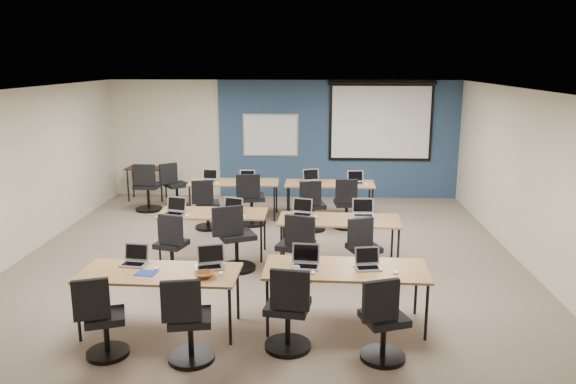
# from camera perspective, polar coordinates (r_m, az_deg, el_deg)

# --- Properties ---
(floor) EXTENTS (8.00, 9.00, 0.02)m
(floor) POSITION_cam_1_polar(r_m,az_deg,el_deg) (8.96, -2.00, -7.20)
(floor) COLOR #6B6354
(floor) RESTS_ON ground
(ceiling) EXTENTS (8.00, 9.00, 0.02)m
(ceiling) POSITION_cam_1_polar(r_m,az_deg,el_deg) (8.41, -2.15, 10.31)
(ceiling) COLOR white
(ceiling) RESTS_ON ground
(wall_back) EXTENTS (8.00, 0.04, 2.70)m
(wall_back) POSITION_cam_1_polar(r_m,az_deg,el_deg) (13.01, -0.43, 5.38)
(wall_back) COLOR beige
(wall_back) RESTS_ON ground
(wall_front) EXTENTS (8.00, 0.04, 2.70)m
(wall_front) POSITION_cam_1_polar(r_m,az_deg,el_deg) (4.32, -7.13, -11.19)
(wall_front) COLOR beige
(wall_front) RESTS_ON ground
(wall_left) EXTENTS (0.04, 9.00, 2.70)m
(wall_left) POSITION_cam_1_polar(r_m,az_deg,el_deg) (9.77, -26.17, 1.38)
(wall_left) COLOR beige
(wall_left) RESTS_ON ground
(wall_right) EXTENTS (0.04, 9.00, 2.70)m
(wall_right) POSITION_cam_1_polar(r_m,az_deg,el_deg) (9.17, 23.70, 0.92)
(wall_right) COLOR beige
(wall_right) RESTS_ON ground
(blue_accent_panel) EXTENTS (5.50, 0.04, 2.70)m
(blue_accent_panel) POSITION_cam_1_polar(r_m,az_deg,el_deg) (12.97, 5.11, 5.30)
(blue_accent_panel) COLOR #3D5977
(blue_accent_panel) RESTS_ON wall_back
(whiteboard) EXTENTS (1.28, 0.03, 0.98)m
(whiteboard) POSITION_cam_1_polar(r_m,az_deg,el_deg) (12.95, -1.78, 5.78)
(whiteboard) COLOR #AFBDC4
(whiteboard) RESTS_ON wall_back
(projector_screen) EXTENTS (2.40, 0.10, 1.82)m
(projector_screen) POSITION_cam_1_polar(r_m,az_deg,el_deg) (12.92, 9.42, 7.54)
(projector_screen) COLOR black
(projector_screen) RESTS_ON wall_back
(training_table_front_left) EXTENTS (1.85, 0.77, 0.73)m
(training_table_front_left) POSITION_cam_1_polar(r_m,az_deg,el_deg) (6.77, -12.90, -8.25)
(training_table_front_left) COLOR #A77B3B
(training_table_front_left) RESTS_ON floor
(training_table_front_right) EXTENTS (1.93, 0.80, 0.73)m
(training_table_front_right) POSITION_cam_1_polar(r_m,az_deg,el_deg) (6.75, 5.87, -8.02)
(training_table_front_right) COLOR brown
(training_table_front_right) RESTS_ON floor
(training_table_mid_left) EXTENTS (1.75, 0.73, 0.73)m
(training_table_mid_left) POSITION_cam_1_polar(r_m,az_deg,el_deg) (9.17, -7.65, -2.34)
(training_table_mid_left) COLOR brown
(training_table_mid_left) RESTS_ON floor
(training_table_mid_right) EXTENTS (1.88, 0.78, 0.73)m
(training_table_mid_right) POSITION_cam_1_polar(r_m,az_deg,el_deg) (8.75, 5.21, -3.01)
(training_table_mid_right) COLOR #A66F37
(training_table_mid_right) RESTS_ON floor
(training_table_back_left) EXTENTS (1.81, 0.75, 0.73)m
(training_table_back_left) POSITION_cam_1_polar(r_m,az_deg,el_deg) (11.43, -5.51, 0.84)
(training_table_back_left) COLOR brown
(training_table_back_left) RESTS_ON floor
(training_table_back_right) EXTENTS (1.78, 0.74, 0.73)m
(training_table_back_right) POSITION_cam_1_polar(r_m,az_deg,el_deg) (11.28, 4.25, 0.69)
(training_table_back_right) COLOR #A67546
(training_table_back_right) RESTS_ON floor
(laptop_0) EXTENTS (0.30, 0.25, 0.23)m
(laptop_0) POSITION_cam_1_polar(r_m,az_deg,el_deg) (7.06, -15.31, -6.60)
(laptop_0) COLOR #9B9CA8
(laptop_0) RESTS_ON training_table_front_left
(mouse_0) EXTENTS (0.08, 0.10, 0.03)m
(mouse_0) POSITION_cam_1_polar(r_m,az_deg,el_deg) (6.85, -13.21, -7.54)
(mouse_0) COLOR white
(mouse_0) RESTS_ON training_table_front_left
(task_chair_0) EXTENTS (0.48, 0.46, 0.95)m
(task_chair_0) POSITION_cam_1_polar(r_m,az_deg,el_deg) (6.45, -18.35, -12.63)
(task_chair_0) COLOR black
(task_chair_0) RESTS_ON floor
(laptop_1) EXTENTS (0.33, 0.28, 0.25)m
(laptop_1) POSITION_cam_1_polar(r_m,az_deg,el_deg) (6.78, -7.95, -7.04)
(laptop_1) COLOR #B5B5B5
(laptop_1) RESTS_ON training_table_front_left
(mouse_1) EXTENTS (0.06, 0.09, 0.03)m
(mouse_1) POSITION_cam_1_polar(r_m,az_deg,el_deg) (6.56, -6.85, -8.19)
(mouse_1) COLOR white
(mouse_1) RESTS_ON training_table_front_left
(task_chair_1) EXTENTS (0.50, 0.50, 0.98)m
(task_chair_1) POSITION_cam_1_polar(r_m,az_deg,el_deg) (6.13, -10.10, -13.36)
(task_chair_1) COLOR black
(task_chair_1) RESTS_ON floor
(laptop_2) EXTENTS (0.33, 0.28, 0.25)m
(laptop_2) POSITION_cam_1_polar(r_m,az_deg,el_deg) (6.75, 1.81, -7.02)
(laptop_2) COLOR #BDBDBF
(laptop_2) RESTS_ON training_table_front_right
(mouse_2) EXTENTS (0.08, 0.10, 0.03)m
(mouse_2) POSITION_cam_1_polar(r_m,az_deg,el_deg) (6.54, 2.55, -8.18)
(mouse_2) COLOR white
(mouse_2) RESTS_ON training_table_front_right
(task_chair_2) EXTENTS (0.52, 0.52, 1.00)m
(task_chair_2) POSITION_cam_1_polar(r_m,az_deg,el_deg) (6.26, 0.03, -12.46)
(task_chair_2) COLOR black
(task_chair_2) RESTS_ON floor
(laptop_3) EXTENTS (0.30, 0.25, 0.23)m
(laptop_3) POSITION_cam_1_polar(r_m,az_deg,el_deg) (6.77, 8.09, -7.14)
(laptop_3) COLOR silver
(laptop_3) RESTS_ON training_table_front_right
(mouse_3) EXTENTS (0.07, 0.10, 0.04)m
(mouse_3) POSITION_cam_1_polar(r_m,az_deg,el_deg) (6.66, 10.90, -8.00)
(mouse_3) COLOR white
(mouse_3) RESTS_ON training_table_front_right
(task_chair_3) EXTENTS (0.51, 0.49, 0.97)m
(task_chair_3) POSITION_cam_1_polar(r_m,az_deg,el_deg) (6.15, 9.60, -13.32)
(task_chair_3) COLOR black
(task_chair_3) RESTS_ON floor
(laptop_4) EXTENTS (0.34, 0.29, 0.26)m
(laptop_4) POSITION_cam_1_polar(r_m,az_deg,el_deg) (9.18, -11.36, -1.77)
(laptop_4) COLOR #A5A5AB
(laptop_4) RESTS_ON training_table_mid_left
(mouse_4) EXTENTS (0.08, 0.11, 0.04)m
(mouse_4) POSITION_cam_1_polar(r_m,az_deg,el_deg) (9.02, -10.22, -2.32)
(mouse_4) COLOR white
(mouse_4) RESTS_ON training_table_mid_left
(task_chair_4) EXTENTS (0.47, 0.47, 0.95)m
(task_chair_4) POSITION_cam_1_polar(r_m,az_deg,el_deg) (8.56, -11.74, -5.70)
(task_chair_4) COLOR black
(task_chair_4) RESTS_ON floor
(laptop_5) EXTENTS (0.33, 0.28, 0.25)m
(laptop_5) POSITION_cam_1_polar(r_m,az_deg,el_deg) (9.02, -5.63, -1.84)
(laptop_5) COLOR silver
(laptop_5) RESTS_ON training_table_mid_left
(mouse_5) EXTENTS (0.08, 0.10, 0.03)m
(mouse_5) POSITION_cam_1_polar(r_m,az_deg,el_deg) (8.88, -4.51, -2.41)
(mouse_5) COLOR white
(mouse_5) RESTS_ON training_table_mid_left
(task_chair_5) EXTENTS (0.61, 0.57, 1.05)m
(task_chair_5) POSITION_cam_1_polar(r_m,az_deg,el_deg) (8.55, -5.44, -5.19)
(task_chair_5) COLOR black
(task_chair_5) RESTS_ON floor
(laptop_6) EXTENTS (0.32, 0.27, 0.25)m
(laptop_6) POSITION_cam_1_polar(r_m,az_deg,el_deg) (8.94, 1.47, -1.91)
(laptop_6) COLOR #B1B1B7
(laptop_6) RESTS_ON training_table_mid_right
(mouse_6) EXTENTS (0.09, 0.12, 0.04)m
(mouse_6) POSITION_cam_1_polar(r_m,az_deg,el_deg) (8.79, 2.83, -2.53)
(mouse_6) COLOR white
(mouse_6) RESTS_ON training_table_mid_right
(task_chair_6) EXTENTS (0.55, 0.54, 1.02)m
(task_chair_6) POSITION_cam_1_polar(r_m,az_deg,el_deg) (8.14, 0.89, -6.20)
(task_chair_6) COLOR black
(task_chair_6) RESTS_ON floor
(laptop_7) EXTENTS (0.34, 0.29, 0.26)m
(laptop_7) POSITION_cam_1_polar(r_m,az_deg,el_deg) (8.97, 7.65, -1.98)
(laptop_7) COLOR silver
(laptop_7) RESTS_ON training_table_mid_right
(mouse_7) EXTENTS (0.07, 0.11, 0.03)m
(mouse_7) POSITION_cam_1_polar(r_m,az_deg,el_deg) (8.77, 8.38, -2.70)
(mouse_7) COLOR white
(mouse_7) RESTS_ON training_table_mid_right
(task_chair_7) EXTENTS (0.50, 0.47, 0.96)m
(task_chair_7) POSITION_cam_1_polar(r_m,az_deg,el_deg) (8.27, 7.59, -6.20)
(task_chair_7) COLOR black
(task_chair_7) RESTS_ON floor
(laptop_8) EXTENTS (0.30, 0.26, 0.23)m
(laptop_8) POSITION_cam_1_polar(r_m,az_deg,el_deg) (11.54, -7.98, 1.41)
(laptop_8) COLOR #A5A5B1
(laptop_8) RESTS_ON training_table_back_left
(mouse_8) EXTENTS (0.07, 0.10, 0.03)m
(mouse_8) POSITION_cam_1_polar(r_m,az_deg,el_deg) (11.27, -7.22, 0.90)
(mouse_8) COLOR white
(mouse_8) RESTS_ON training_table_back_left
(task_chair_8) EXTENTS (0.49, 0.49, 0.98)m
(task_chair_8) POSITION_cam_1_polar(r_m,az_deg,el_deg) (10.69, -8.29, -1.69)
(task_chair_8) COLOR black
(task_chair_8) RESTS_ON floor
(laptop_9) EXTENTS (0.31, 0.26, 0.24)m
(laptop_9) POSITION_cam_1_polar(r_m,az_deg,el_deg) (11.35, -4.20, 1.31)
(laptop_9) COLOR silver
(laptop_9) RESTS_ON training_table_back_left
(mouse_9) EXTENTS (0.06, 0.10, 0.03)m
(mouse_9) POSITION_cam_1_polar(r_m,az_deg,el_deg) (11.14, -3.05, 0.85)
(mouse_9) COLOR white
(mouse_9) RESTS_ON training_table_back_left
(task_chair_9) EXTENTS (0.56, 0.56, 1.04)m
(task_chair_9) POSITION_cam_1_polar(r_m,az_deg,el_deg) (10.86, -3.80, -1.17)
(task_chair_9) COLOR black
(task_chair_9) RESTS_ON floor
(laptop_10) EXTENTS (0.33, 0.28, 0.25)m
(laptop_10) POSITION_cam_1_polar(r_m,az_deg,el_deg) (11.33, 2.33, 1.33)
(laptop_10) COLOR #A2A2A9
(laptop_10) RESTS_ON training_table_back_right
(mouse_10) EXTENTS (0.06, 0.10, 0.03)m
(mouse_10) POSITION_cam_1_polar(r_m,az_deg,el_deg) (11.09, 2.94, 0.79)
(mouse_10) COLOR white
(mouse_10) RESTS_ON training_table_back_right
(task_chair_10) EXTENTS (0.50, 0.50, 0.98)m
(task_chair_10) POSITION_cam_1_polar(r_m,az_deg,el_deg) (10.49, 2.46, -1.83)
(task_chair_10) COLOR black
(task_chair_10) RESTS_ON floor
(laptop_11) EXTENTS (0.32, 0.28, 0.25)m
(laptop_11) POSITION_cam_1_polar(r_m,az_deg,el_deg) (11.28, 6.87, 1.18)
(laptop_11) COLOR #A9A9B1
(laptop_11) RESTS_ON training_table_back_right
(mouse_11) EXTENTS (0.08, 0.10, 0.03)m
(mouse_11) POSITION_cam_1_polar(r_m,az_deg,el_deg) (11.18, 7.87, 0.78)
(mouse_11) COLOR white
(mouse_11) RESTS_ON training_table_back_right
(task_chair_11) EXTENTS (0.50, 0.50, 0.99)m
(task_chair_11) POSITION_cam_1_polar(r_m,az_deg,el_deg) (10.69, 5.95, -1.60)
(task_chair_11) COLOR black
(task_chair_11) RESTS_ON floor
(blue_mousepad) EXTENTS (0.26, 0.23, 0.01)m
(blue_mousepad) POSITION_cam_1_polar(r_m,az_deg,el_deg) (6.74, -14.18, -7.99)
(blue_mousepad) COLOR navy
(blue_mousepad) RESTS_ON training_table_front_left
(snack_bowl) EXTENTS (0.28, 0.28, 0.06)m
(snack_bowl) POSITION_cam_1_polar(r_m,az_deg,el_deg) (6.50, -8.50, -8.31)
(snack_bowl) COLOR olive
(snack_bowl) RESTS_ON training_table_front_left
(snack_plate) EXTENTS (0.21, 0.21, 0.01)m
(snack_plate) POSITION_cam_1_polar(r_m,az_deg,el_deg) (6.45, 0.99, -8.52)
(snack_plate) COLOR white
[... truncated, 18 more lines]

